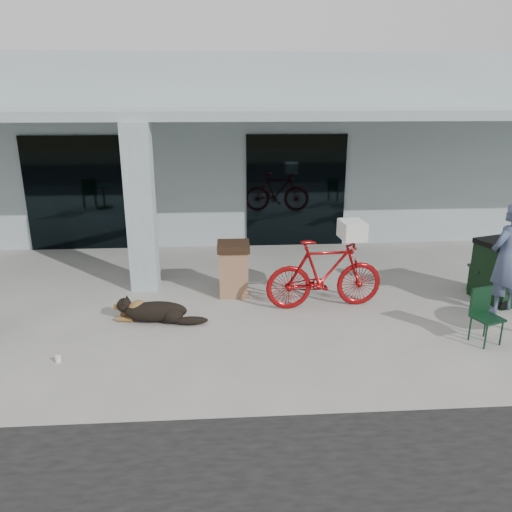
{
  "coord_description": "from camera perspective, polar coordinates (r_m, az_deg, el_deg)",
  "views": [
    {
      "loc": [
        0.02,
        -6.92,
        3.57
      ],
      "look_at": [
        0.56,
        1.01,
        1.0
      ],
      "focal_mm": 35.0,
      "sensor_mm": 36.0,
      "label": 1
    }
  ],
  "objects": [
    {
      "name": "wheeled_bin",
      "position": [
        9.99,
        26.23,
        -1.59
      ],
      "size": [
        0.91,
        1.03,
        1.1
      ],
      "primitive_type": null,
      "rotation": [
        0.0,
        0.0,
        0.3
      ],
      "color": "black",
      "rests_on": "ground"
    },
    {
      "name": "person",
      "position": [
        9.37,
        26.7,
        -0.27
      ],
      "size": [
        0.83,
        0.73,
        1.91
      ],
      "primitive_type": "imported",
      "rotation": [
        0.0,
        0.0,
        3.62
      ],
      "color": "#424F6F",
      "rests_on": "ground"
    },
    {
      "name": "column",
      "position": [
        9.56,
        -13.02,
        5.31
      ],
      "size": [
        0.5,
        0.5,
        3.12
      ],
      "primitive_type": "cube",
      "color": "#A4B6BA",
      "rests_on": "ground"
    },
    {
      "name": "storefront_glass_left",
      "position": [
        12.53,
        -18.86,
        6.75
      ],
      "size": [
        2.8,
        0.06,
        2.7
      ],
      "primitive_type": "cube",
      "color": "black",
      "rests_on": "ground"
    },
    {
      "name": "ground",
      "position": [
        7.79,
        -3.68,
        -9.41
      ],
      "size": [
        80.0,
        80.0,
        0.0
      ],
      "primitive_type": "plane",
      "color": "#A8A59E",
      "rests_on": "ground"
    },
    {
      "name": "cup_near_dog",
      "position": [
        7.65,
        -21.69,
        -10.89
      ],
      "size": [
        0.1,
        0.1,
        0.1
      ],
      "primitive_type": "cylinder",
      "rotation": [
        0.0,
        0.0,
        0.34
      ],
      "color": "white",
      "rests_on": "ground"
    },
    {
      "name": "building",
      "position": [
        15.48,
        -4.06,
        12.98
      ],
      "size": [
        22.0,
        7.0,
        4.5
      ],
      "primitive_type": "cube",
      "color": "#A4B6BA",
      "rests_on": "ground"
    },
    {
      "name": "storefront_glass_right",
      "position": [
        12.24,
        4.57,
        7.4
      ],
      "size": [
        2.4,
        0.06,
        2.7
      ],
      "primitive_type": "cube",
      "color": "black",
      "rests_on": "ground"
    },
    {
      "name": "dog",
      "position": [
        8.41,
        -11.37,
        -6.11
      ],
      "size": [
        1.23,
        0.59,
        0.39
      ],
      "primitive_type": null,
      "rotation": [
        0.0,
        0.0,
        -0.17
      ],
      "color": "black",
      "rests_on": "ground"
    },
    {
      "name": "bicycle",
      "position": [
        8.72,
        7.84,
        -2.04
      ],
      "size": [
        2.1,
        0.74,
        1.24
      ],
      "primitive_type": "imported",
      "rotation": [
        0.0,
        0.0,
        1.65
      ],
      "color": "maroon",
      "rests_on": "ground"
    },
    {
      "name": "laundry_basket",
      "position": [
        8.63,
        10.93,
        2.95
      ],
      "size": [
        0.42,
        0.55,
        0.31
      ],
      "primitive_type": "cube",
      "rotation": [
        0.0,
        0.0,
        1.65
      ],
      "color": "white",
      "rests_on": "bicycle"
    },
    {
      "name": "overhang",
      "position": [
        10.53,
        -4.17,
        15.91
      ],
      "size": [
        22.0,
        2.8,
        0.18
      ],
      "primitive_type": "cube",
      "color": "#A4B6BA",
      "rests_on": "column"
    },
    {
      "name": "cafe_chair_far_b",
      "position": [
        10.18,
        24.71,
        -1.22
      ],
      "size": [
        0.54,
        0.5,
        1.04
      ],
      "primitive_type": null,
      "rotation": [
        0.0,
        0.0,
        -1.63
      ],
      "color": "#133820",
      "rests_on": "ground"
    },
    {
      "name": "trash_receptacle",
      "position": [
        9.25,
        -2.57,
        -1.48
      ],
      "size": [
        0.6,
        0.6,
        1.0
      ],
      "primitive_type": null,
      "rotation": [
        0.0,
        0.0,
        -0.01
      ],
      "color": "#946B4D",
      "rests_on": "ground"
    },
    {
      "name": "cafe_chair_far_a",
      "position": [
        8.24,
        24.94,
        -6.37
      ],
      "size": [
        0.49,
        0.51,
        0.84
      ],
      "primitive_type": null,
      "rotation": [
        0.0,
        0.0,
        0.32
      ],
      "color": "#133820",
      "rests_on": "ground"
    }
  ]
}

